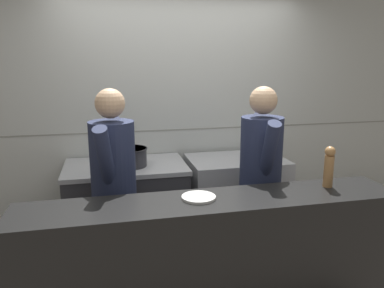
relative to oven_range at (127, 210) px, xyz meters
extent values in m
cube|color=silver|center=(0.59, 0.40, 0.85)|extent=(8.00, 0.06, 2.60)
cube|color=gray|center=(0.59, 0.37, 0.70)|extent=(8.00, 0.00, 0.01)
cube|color=#38383D|center=(0.00, 0.00, -0.02)|extent=(1.10, 0.70, 0.87)
cube|color=#B7BABF|center=(0.00, 0.00, 0.43)|extent=(1.13, 0.71, 0.04)
cube|color=#B7BABF|center=(0.00, -0.33, 0.04)|extent=(0.99, 0.03, 0.10)
cube|color=#B7BABF|center=(1.10, 0.00, 0.00)|extent=(0.96, 0.65, 0.90)
cube|color=black|center=(1.10, -0.30, -0.40)|extent=(0.94, 0.04, 0.10)
cube|color=black|center=(0.51, -1.21, 0.03)|extent=(2.56, 0.45, 0.98)
cylinder|color=#2D2D33|center=(0.05, -0.05, 0.54)|extent=(0.30, 0.30, 0.17)
cylinder|color=#2D2D33|center=(0.05, -0.05, 0.62)|extent=(0.32, 0.32, 0.01)
cylinder|color=white|center=(0.41, -1.18, 0.53)|extent=(0.22, 0.22, 0.02)
cylinder|color=#AD7A47|center=(1.37, -1.15, 0.64)|extent=(0.07, 0.07, 0.23)
sphere|color=#AD7A47|center=(1.37, -1.15, 0.78)|extent=(0.07, 0.07, 0.07)
cube|color=black|center=(-0.12, -0.64, -0.06)|extent=(0.32, 0.25, 0.78)
cylinder|color=#262D4C|center=(-0.12, -0.64, 0.65)|extent=(0.41, 0.41, 0.64)
sphere|color=#D8AD84|center=(-0.12, -0.64, 1.10)|extent=(0.22, 0.22, 0.22)
cylinder|color=#262D4C|center=(-0.07, -0.45, 0.72)|extent=(0.18, 0.34, 0.54)
cylinder|color=#262D4C|center=(-0.17, -0.84, 0.72)|extent=(0.18, 0.34, 0.54)
cube|color=black|center=(1.05, -0.69, -0.06)|extent=(0.31, 0.22, 0.78)
cylinder|color=#262D4C|center=(1.05, -0.69, 0.65)|extent=(0.38, 0.38, 0.64)
sphere|color=#D8AD84|center=(1.05, -0.69, 1.10)|extent=(0.22, 0.22, 0.22)
cylinder|color=#262D4C|center=(1.08, -0.50, 0.72)|extent=(0.14, 0.33, 0.54)
cylinder|color=#262D4C|center=(1.03, -0.89, 0.72)|extent=(0.14, 0.33, 0.54)
camera|label=1|loc=(-0.14, -3.43, 1.41)|focal=35.00mm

